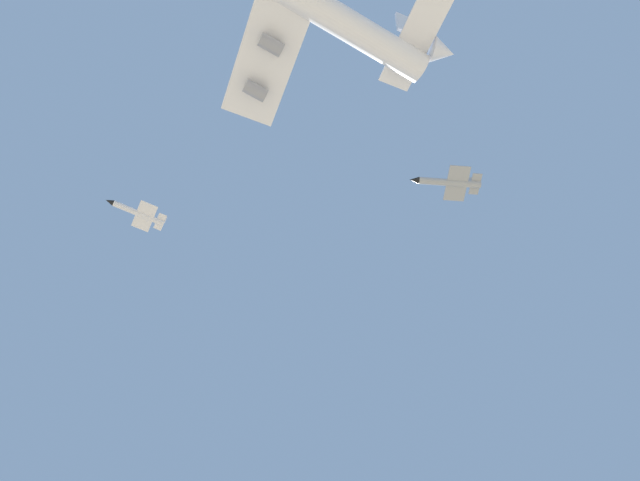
{
  "coord_description": "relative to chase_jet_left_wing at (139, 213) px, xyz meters",
  "views": [
    {
      "loc": [
        46.12,
        62.09,
        3.1
      ],
      "look_at": [
        26.19,
        22.92,
        75.95
      ],
      "focal_mm": 33.85,
      "sensor_mm": 36.0,
      "label": 1
    }
  ],
  "objects": [
    {
      "name": "chase_jet_right_wing",
      "position": [
        -56.67,
        47.84,
        -17.63
      ],
      "size": [
        15.06,
        9.08,
        4.0
      ],
      "rotation": [
        0.0,
        0.0,
        -0.39
      ],
      "color": "#999EA3"
    },
    {
      "name": "chase_jet_left_wing",
      "position": [
        0.0,
        0.0,
        0.0
      ],
      "size": [
        15.2,
        8.02,
        4.0
      ],
      "rotation": [
        0.0,
        0.0,
        -0.01
      ],
      "color": "silver"
    }
  ]
}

